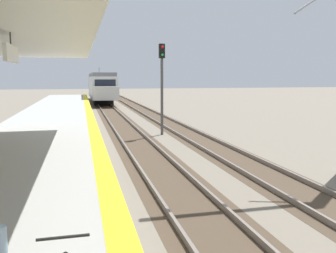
{
  "coord_description": "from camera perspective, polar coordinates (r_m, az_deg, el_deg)",
  "views": [
    {
      "loc": [
        -0.78,
        3.79,
        3.32
      ],
      "look_at": [
        1.31,
        12.38,
        2.1
      ],
      "focal_mm": 38.2,
      "sensor_mm": 36.0,
      "label": 1
    }
  ],
  "objects": [
    {
      "name": "track_pair_nearest_platform",
      "position": [
        16.75,
        -4.23,
        -3.43
      ],
      "size": [
        2.34,
        120.0,
        0.16
      ],
      "color": "#4C3D2D",
      "rests_on": "ground"
    },
    {
      "name": "approaching_train",
      "position": [
        49.32,
        -10.64,
        6.38
      ],
      "size": [
        2.93,
        19.6,
        4.76
      ],
      "color": "silver",
      "rests_on": "ground"
    },
    {
      "name": "station_platform",
      "position": [
        12.66,
        -21.23,
        -5.79
      ],
      "size": [
        5.0,
        80.0,
        0.91
      ],
      "color": "#A8A8A3",
      "rests_on": "ground"
    },
    {
      "name": "rail_signal_post",
      "position": [
        20.59,
        -0.98,
        7.5
      ],
      "size": [
        0.32,
        0.34,
        5.2
      ],
      "color": "#4C4C4C",
      "rests_on": "ground"
    },
    {
      "name": "track_pair_middle",
      "position": [
        17.62,
        6.76,
        -2.91
      ],
      "size": [
        2.34,
        120.0,
        0.16
      ],
      "color": "#4C3D2D",
      "rests_on": "ground"
    }
  ]
}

